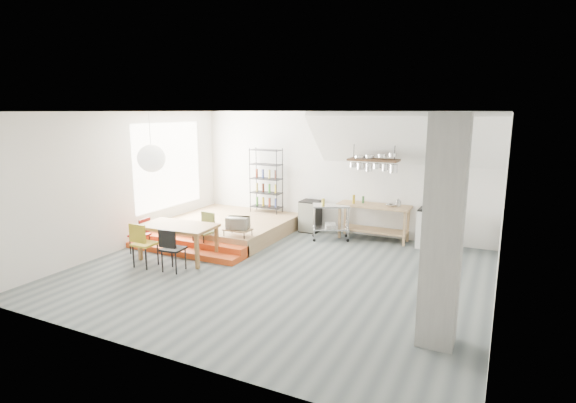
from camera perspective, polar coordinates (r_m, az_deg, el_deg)
The scene contains 26 objects.
floor at distance 9.21m, azimuth -1.37°, elevation -8.97°, with size 8.00×8.00×0.00m, color #4D5659.
wall_back at distance 11.95m, azimuth 6.35°, elevation 3.64°, with size 8.00×0.04×3.20m, color silver.
wall_left at distance 11.18m, azimuth -19.96°, elevation 2.47°, with size 0.04×7.00×3.20m, color silver.
wall_right at distance 7.82m, azimuth 25.57°, elevation -1.60°, with size 0.04×7.00×3.20m, color silver.
ceiling at distance 8.63m, azimuth -1.48°, elevation 11.36°, with size 8.00×7.00×0.02m, color white.
slope_ceiling at distance 10.80m, azimuth 14.46°, elevation 7.58°, with size 4.40×1.80×0.15m, color white.
window_pane at distance 12.22m, azimuth -14.92°, elevation 4.44°, with size 0.02×2.50×2.20m, color white.
platform at distance 12.02m, azimuth -7.60°, elevation -3.16°, with size 3.00×3.00×0.40m, color #9F7E4F.
step_lower at distance 10.55m, azimuth -13.46°, elevation -6.22°, with size 3.00×0.35×0.13m, color #CB4717.
step_upper at distance 10.79m, azimuth -12.30°, elevation -5.40°, with size 3.00×0.35×0.27m, color #CB4717.
concrete_column at distance 6.40m, azimuth 19.08°, elevation -3.81°, with size 0.50×0.50×3.20m, color gray.
kitchen_counter at distance 11.48m, azimuth 10.82°, elevation -1.77°, with size 1.80×0.60×0.91m.
stove at distance 11.25m, azimuth 17.69°, elevation -3.15°, with size 0.60×0.60×1.18m.
pot_rack at distance 11.03m, azimuth 10.91°, elevation 4.81°, with size 1.20×0.50×1.43m.
wire_shelving at distance 12.54m, azimuth -2.79°, elevation 2.80°, with size 0.88×0.38×1.80m.
microwave_shelf at distance 10.33m, azimuth -6.38°, elevation -3.57°, with size 0.60×0.40×0.16m.
paper_lantern at distance 10.19m, azimuth -16.96°, elevation 5.26°, with size 0.60×0.60×0.60m, color white.
dining_table at distance 10.10m, azimuth -13.81°, elevation -3.35°, with size 1.69×1.02×0.77m.
chair_mustard at distance 9.79m, azimuth -18.04°, elevation -4.81°, with size 0.44×0.44×0.95m.
chair_black at distance 9.36m, azimuth -14.64°, elevation -5.53°, with size 0.44×0.44×0.90m.
chair_olive at distance 10.60m, azimuth -10.49°, elevation -3.37°, with size 0.45×0.45×0.90m.
chair_red at distance 10.75m, azimuth -18.09°, elevation -3.76°, with size 0.40×0.40×0.83m.
rolling_cart at distance 11.36m, azimuth 5.46°, elevation -1.98°, with size 1.03×0.83×0.90m.
mini_fridge at distance 12.13m, azimuth 2.85°, elevation -1.85°, with size 0.50×0.50×0.85m, color black.
microwave at distance 10.29m, azimuth -6.40°, elevation -2.73°, with size 0.50×0.34×0.28m, color beige.
bowl at distance 11.27m, azimuth 12.87°, elevation -0.49°, with size 0.21×0.21×0.05m, color silver.
Camera 1 is at (3.98, -7.65, 3.22)m, focal length 28.00 mm.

